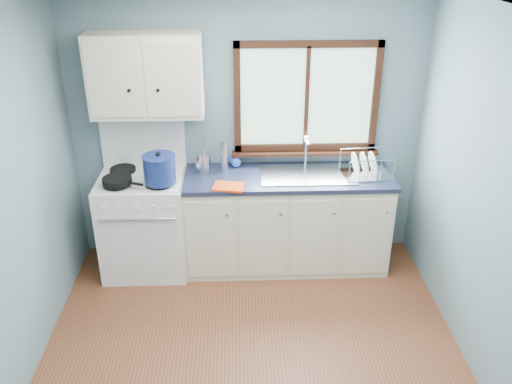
{
  "coord_description": "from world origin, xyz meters",
  "views": [
    {
      "loc": [
        -0.09,
        -2.91,
        2.93
      ],
      "look_at": [
        0.05,
        0.9,
        1.05
      ],
      "focal_mm": 38.0,
      "sensor_mm": 36.0,
      "label": 1
    }
  ],
  "objects_px": {
    "sink": "(307,181)",
    "utensil_crock": "(203,163)",
    "gas_range": "(145,220)",
    "base_cabinets": "(286,225)",
    "stockpot": "(159,169)",
    "thermos": "(224,157)",
    "dish_rack": "(365,169)",
    "skillet": "(117,180)"
  },
  "relations": [
    {
      "from": "sink",
      "to": "utensil_crock",
      "type": "relative_size",
      "value": 2.0
    },
    {
      "from": "gas_range",
      "to": "sink",
      "type": "xyz_separation_m",
      "value": [
        1.49,
        0.02,
        0.37
      ]
    },
    {
      "from": "base_cabinets",
      "to": "stockpot",
      "type": "height_order",
      "value": "stockpot"
    },
    {
      "from": "base_cabinets",
      "to": "thermos",
      "type": "distance_m",
      "value": 0.87
    },
    {
      "from": "gas_range",
      "to": "base_cabinets",
      "type": "relative_size",
      "value": 0.74
    },
    {
      "from": "sink",
      "to": "thermos",
      "type": "height_order",
      "value": "sink"
    },
    {
      "from": "sink",
      "to": "stockpot",
      "type": "distance_m",
      "value": 1.32
    },
    {
      "from": "base_cabinets",
      "to": "dish_rack",
      "type": "bearing_deg",
      "value": -1.56
    },
    {
      "from": "thermos",
      "to": "utensil_crock",
      "type": "bearing_deg",
      "value": -179.03
    },
    {
      "from": "base_cabinets",
      "to": "thermos",
      "type": "xyz_separation_m",
      "value": [
        -0.57,
        0.11,
        0.65
      ]
    },
    {
      "from": "utensil_crock",
      "to": "thermos",
      "type": "relative_size",
      "value": 1.47
    },
    {
      "from": "sink",
      "to": "gas_range",
      "type": "bearing_deg",
      "value": -179.29
    },
    {
      "from": "base_cabinets",
      "to": "dish_rack",
      "type": "height_order",
      "value": "dish_rack"
    },
    {
      "from": "base_cabinets",
      "to": "sink",
      "type": "xyz_separation_m",
      "value": [
        0.18,
        -0.0,
        0.45
      ]
    },
    {
      "from": "sink",
      "to": "thermos",
      "type": "relative_size",
      "value": 2.94
    },
    {
      "from": "skillet",
      "to": "utensil_crock",
      "type": "relative_size",
      "value": 0.95
    },
    {
      "from": "sink",
      "to": "dish_rack",
      "type": "xyz_separation_m",
      "value": [
        0.51,
        -0.02,
        0.12
      ]
    },
    {
      "from": "gas_range",
      "to": "dish_rack",
      "type": "height_order",
      "value": "gas_range"
    },
    {
      "from": "skillet",
      "to": "utensil_crock",
      "type": "bearing_deg",
      "value": 46.29
    },
    {
      "from": "utensil_crock",
      "to": "gas_range",
      "type": "bearing_deg",
      "value": -166.81
    },
    {
      "from": "sink",
      "to": "skillet",
      "type": "distance_m",
      "value": 1.67
    },
    {
      "from": "base_cabinets",
      "to": "thermos",
      "type": "relative_size",
      "value": 6.48
    },
    {
      "from": "sink",
      "to": "stockpot",
      "type": "bearing_deg",
      "value": -171.91
    },
    {
      "from": "gas_range",
      "to": "utensil_crock",
      "type": "bearing_deg",
      "value": 13.19
    },
    {
      "from": "skillet",
      "to": "thermos",
      "type": "relative_size",
      "value": 1.4
    },
    {
      "from": "gas_range",
      "to": "thermos",
      "type": "height_order",
      "value": "gas_range"
    },
    {
      "from": "dish_rack",
      "to": "skillet",
      "type": "bearing_deg",
      "value": 179.32
    },
    {
      "from": "utensil_crock",
      "to": "base_cabinets",
      "type": "bearing_deg",
      "value": -8.26
    },
    {
      "from": "skillet",
      "to": "thermos",
      "type": "bearing_deg",
      "value": 42.01
    },
    {
      "from": "thermos",
      "to": "dish_rack",
      "type": "relative_size",
      "value": 0.64
    },
    {
      "from": "skillet",
      "to": "thermos",
      "type": "height_order",
      "value": "thermos"
    },
    {
      "from": "utensil_crock",
      "to": "dish_rack",
      "type": "xyz_separation_m",
      "value": [
        1.45,
        -0.13,
        -0.03
      ]
    },
    {
      "from": "thermos",
      "to": "dish_rack",
      "type": "bearing_deg",
      "value": -5.98
    },
    {
      "from": "dish_rack",
      "to": "thermos",
      "type": "bearing_deg",
      "value": 168.65
    },
    {
      "from": "gas_range",
      "to": "stockpot",
      "type": "height_order",
      "value": "gas_range"
    },
    {
      "from": "stockpot",
      "to": "dish_rack",
      "type": "height_order",
      "value": "stockpot"
    },
    {
      "from": "stockpot",
      "to": "dish_rack",
      "type": "xyz_separation_m",
      "value": [
        1.8,
        0.16,
        -0.11
      ]
    },
    {
      "from": "thermos",
      "to": "gas_range",
      "type": "bearing_deg",
      "value": -169.86
    },
    {
      "from": "sink",
      "to": "thermos",
      "type": "distance_m",
      "value": 0.78
    },
    {
      "from": "sink",
      "to": "dish_rack",
      "type": "relative_size",
      "value": 1.88
    },
    {
      "from": "gas_range",
      "to": "skillet",
      "type": "height_order",
      "value": "gas_range"
    },
    {
      "from": "utensil_crock",
      "to": "thermos",
      "type": "bearing_deg",
      "value": 0.97
    }
  ]
}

